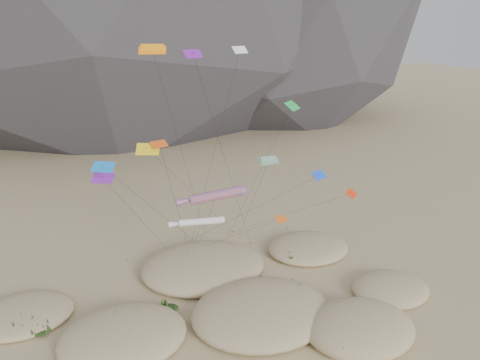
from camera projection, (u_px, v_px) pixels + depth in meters
name	position (u px, v px, depth m)	size (l,w,h in m)	color
ground	(257.00, 339.00, 49.23)	(500.00, 500.00, 0.00)	#CCB789
dunes	(218.00, 318.00, 51.43)	(52.15, 36.39, 3.55)	#CCB789
dune_grass	(242.00, 313.00, 51.99)	(42.23, 29.13, 1.53)	black
kite_stakes	(213.00, 243.00, 69.88)	(25.57, 4.90, 0.30)	#3F2D1E
rainbow_tube_kite	(214.00, 196.00, 55.58)	(8.65, 12.32, 12.92)	#FF3C1A
white_tube_kite	(198.00, 222.00, 52.06)	(6.71, 15.42, 11.11)	silver
orange_parafoil	(153.00, 53.00, 48.78)	(11.39, 16.70, 29.43)	orange
multi_parafoil	(268.00, 161.00, 57.45)	(2.50, 12.69, 15.91)	#DC4E17
delta_kites	(222.00, 149.00, 53.41)	(31.44, 18.83, 28.83)	blue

